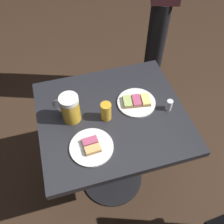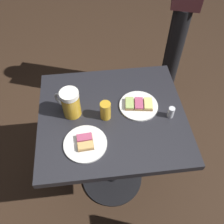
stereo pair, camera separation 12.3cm
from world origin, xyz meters
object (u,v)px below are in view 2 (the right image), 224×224
object	(u,v)px
beer_glass_small	(105,111)
plate_near	(139,105)
beer_mug	(70,103)
salt_shaker	(171,112)
plate_far	(85,143)

from	to	relation	value
beer_glass_small	plate_near	bearing A→B (deg)	-164.78
plate_near	beer_mug	xyz separation A→B (m)	(0.34, 0.00, 0.07)
salt_shaker	beer_glass_small	bearing A→B (deg)	-5.94
beer_mug	plate_far	bearing A→B (deg)	106.70
plate_near	beer_mug	world-z (taller)	beer_mug
beer_glass_small	beer_mug	bearing A→B (deg)	-15.25
plate_near	plate_far	world-z (taller)	same
beer_mug	salt_shaker	world-z (taller)	beer_mug
beer_mug	salt_shaker	bearing A→B (deg)	170.82
beer_mug	plate_near	bearing A→B (deg)	-179.60
beer_mug	salt_shaker	distance (m)	0.50
plate_near	salt_shaker	bearing A→B (deg)	150.73
plate_near	salt_shaker	distance (m)	0.17
beer_glass_small	salt_shaker	xyz separation A→B (m)	(-0.32, 0.03, -0.02)
plate_near	salt_shaker	world-z (taller)	salt_shaker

